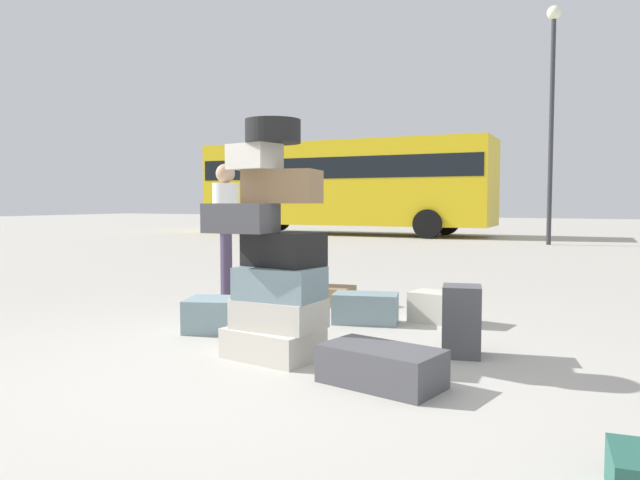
{
  "coord_description": "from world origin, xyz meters",
  "views": [
    {
      "loc": [
        2.11,
        -3.46,
        1.14
      ],
      "look_at": [
        -0.1,
        1.05,
        0.82
      ],
      "focal_mm": 33.69,
      "sensor_mm": 36.0,
      "label": 1
    }
  ],
  "objects_px": {
    "suitcase_charcoal_foreground_near": "(462,321)",
    "person_bearded_onlooker": "(226,219)",
    "suitcase_slate_foreground_far": "(366,308)",
    "suitcase_slate_upright_blue": "(222,315)",
    "lamp_post": "(552,90)",
    "suitcase_charcoal_behind_tower": "(381,366)",
    "suitcase_cream_white_trunk": "(442,307)",
    "parked_bus": "(344,181)",
    "suitcase_brown_right_side": "(320,295)",
    "suitcase_tower": "(274,259)"
  },
  "relations": [
    {
      "from": "suitcase_tower",
      "to": "suitcase_brown_right_side",
      "type": "xyz_separation_m",
      "value": [
        -0.7,
        2.18,
        -0.62
      ]
    },
    {
      "from": "suitcase_charcoal_behind_tower",
      "to": "lamp_post",
      "type": "xyz_separation_m",
      "value": [
        -0.26,
        13.39,
        3.91
      ]
    },
    {
      "from": "suitcase_charcoal_behind_tower",
      "to": "person_bearded_onlooker",
      "type": "distance_m",
      "value": 3.68
    },
    {
      "from": "lamp_post",
      "to": "suitcase_charcoal_behind_tower",
      "type": "bearing_deg",
      "value": -88.88
    },
    {
      "from": "suitcase_slate_foreground_far",
      "to": "suitcase_charcoal_behind_tower",
      "type": "distance_m",
      "value": 1.91
    },
    {
      "from": "suitcase_slate_upright_blue",
      "to": "suitcase_cream_white_trunk",
      "type": "relative_size",
      "value": 1.07
    },
    {
      "from": "suitcase_brown_right_side",
      "to": "suitcase_slate_foreground_far",
      "type": "relative_size",
      "value": 1.2
    },
    {
      "from": "suitcase_tower",
      "to": "parked_bus",
      "type": "distance_m",
      "value": 16.61
    },
    {
      "from": "suitcase_charcoal_behind_tower",
      "to": "suitcase_slate_foreground_far",
      "type": "bearing_deg",
      "value": 126.73
    },
    {
      "from": "suitcase_cream_white_trunk",
      "to": "suitcase_brown_right_side",
      "type": "bearing_deg",
      "value": 173.31
    },
    {
      "from": "parked_bus",
      "to": "suitcase_tower",
      "type": "bearing_deg",
      "value": -69.46
    },
    {
      "from": "suitcase_charcoal_foreground_near",
      "to": "person_bearded_onlooker",
      "type": "xyz_separation_m",
      "value": [
        -3.04,
        1.35,
        0.68
      ]
    },
    {
      "from": "suitcase_charcoal_foreground_near",
      "to": "suitcase_cream_white_trunk",
      "type": "distance_m",
      "value": 1.23
    },
    {
      "from": "suitcase_cream_white_trunk",
      "to": "person_bearded_onlooker",
      "type": "height_order",
      "value": "person_bearded_onlooker"
    },
    {
      "from": "suitcase_slate_foreground_far",
      "to": "parked_bus",
      "type": "distance_m",
      "value": 15.4
    },
    {
      "from": "suitcase_charcoal_foreground_near",
      "to": "suitcase_charcoal_behind_tower",
      "type": "distance_m",
      "value": 0.99
    },
    {
      "from": "suitcase_cream_white_trunk",
      "to": "lamp_post",
      "type": "relative_size",
      "value": 0.09
    },
    {
      "from": "suitcase_slate_upright_blue",
      "to": "suitcase_cream_white_trunk",
      "type": "distance_m",
      "value": 2.05
    },
    {
      "from": "parked_bus",
      "to": "suitcase_cream_white_trunk",
      "type": "bearing_deg",
      "value": -64.24
    },
    {
      "from": "suitcase_brown_right_side",
      "to": "suitcase_cream_white_trunk",
      "type": "distance_m",
      "value": 1.53
    },
    {
      "from": "suitcase_brown_right_side",
      "to": "lamp_post",
      "type": "relative_size",
      "value": 0.12
    },
    {
      "from": "suitcase_tower",
      "to": "lamp_post",
      "type": "relative_size",
      "value": 0.28
    },
    {
      "from": "suitcase_slate_upright_blue",
      "to": "lamp_post",
      "type": "relative_size",
      "value": 0.1
    },
    {
      "from": "suitcase_tower",
      "to": "parked_bus",
      "type": "relative_size",
      "value": 0.17
    },
    {
      "from": "suitcase_tower",
      "to": "person_bearded_onlooker",
      "type": "relative_size",
      "value": 1.09
    },
    {
      "from": "suitcase_slate_upright_blue",
      "to": "suitcase_slate_foreground_far",
      "type": "bearing_deg",
      "value": 21.83
    },
    {
      "from": "suitcase_charcoal_foreground_near",
      "to": "lamp_post",
      "type": "relative_size",
      "value": 0.08
    },
    {
      "from": "suitcase_slate_foreground_far",
      "to": "lamp_post",
      "type": "relative_size",
      "value": 0.1
    },
    {
      "from": "suitcase_charcoal_behind_tower",
      "to": "suitcase_brown_right_side",
      "type": "bearing_deg",
      "value": 135.52
    },
    {
      "from": "suitcase_slate_upright_blue",
      "to": "person_bearded_onlooker",
      "type": "xyz_separation_m",
      "value": [
        -0.96,
        1.44,
        0.79
      ]
    },
    {
      "from": "suitcase_slate_upright_blue",
      "to": "suitcase_brown_right_side",
      "type": "relative_size",
      "value": 0.83
    },
    {
      "from": "suitcase_charcoal_foreground_near",
      "to": "parked_bus",
      "type": "xyz_separation_m",
      "value": [
        -7.44,
        14.72,
        1.57
      ]
    },
    {
      "from": "suitcase_cream_white_trunk",
      "to": "suitcase_charcoal_foreground_near",
      "type": "bearing_deg",
      "value": -60.18
    },
    {
      "from": "suitcase_slate_upright_blue",
      "to": "suitcase_cream_white_trunk",
      "type": "bearing_deg",
      "value": 17.37
    },
    {
      "from": "lamp_post",
      "to": "parked_bus",
      "type": "bearing_deg",
      "value": 161.79
    },
    {
      "from": "person_bearded_onlooker",
      "to": "lamp_post",
      "type": "height_order",
      "value": "lamp_post"
    },
    {
      "from": "suitcase_brown_right_side",
      "to": "parked_bus",
      "type": "height_order",
      "value": "parked_bus"
    },
    {
      "from": "suitcase_tower",
      "to": "suitcase_slate_upright_blue",
      "type": "height_order",
      "value": "suitcase_tower"
    },
    {
      "from": "suitcase_tower",
      "to": "suitcase_charcoal_behind_tower",
      "type": "distance_m",
      "value": 1.15
    },
    {
      "from": "suitcase_charcoal_behind_tower",
      "to": "suitcase_cream_white_trunk",
      "type": "relative_size",
      "value": 1.31
    },
    {
      "from": "suitcase_tower",
      "to": "parked_bus",
      "type": "xyz_separation_m",
      "value": [
        -6.22,
        15.36,
        1.11
      ]
    },
    {
      "from": "suitcase_slate_foreground_far",
      "to": "suitcase_slate_upright_blue",
      "type": "bearing_deg",
      "value": -153.39
    },
    {
      "from": "suitcase_brown_right_side",
      "to": "person_bearded_onlooker",
      "type": "bearing_deg",
      "value": -176.19
    },
    {
      "from": "suitcase_charcoal_behind_tower",
      "to": "suitcase_cream_white_trunk",
      "type": "height_order",
      "value": "suitcase_cream_white_trunk"
    },
    {
      "from": "suitcase_slate_foreground_far",
      "to": "suitcase_charcoal_behind_tower",
      "type": "relative_size",
      "value": 0.81
    },
    {
      "from": "suitcase_slate_upright_blue",
      "to": "parked_bus",
      "type": "relative_size",
      "value": 0.06
    },
    {
      "from": "suitcase_tower",
      "to": "suitcase_charcoal_foreground_near",
      "type": "xyz_separation_m",
      "value": [
        1.22,
        0.64,
        -0.46
      ]
    },
    {
      "from": "person_bearded_onlooker",
      "to": "lamp_post",
      "type": "xyz_separation_m",
      "value": [
        2.5,
        11.1,
        3.09
      ]
    },
    {
      "from": "suitcase_slate_upright_blue",
      "to": "suitcase_charcoal_foreground_near",
      "type": "bearing_deg",
      "value": -17.1
    },
    {
      "from": "suitcase_tower",
      "to": "person_bearded_onlooker",
      "type": "bearing_deg",
      "value": 132.41
    }
  ]
}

